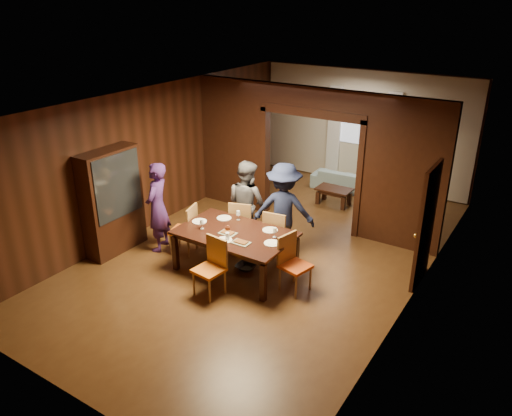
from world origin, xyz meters
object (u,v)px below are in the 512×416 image
Objects in this scene: sofa at (347,180)px; chair_right at (295,264)px; person_navy at (284,209)px; chair_far_r at (278,233)px; chair_far_l at (243,223)px; chair_near at (209,268)px; person_purple at (158,207)px; hutch at (112,202)px; person_grey at (247,203)px; dining_table at (235,252)px; chair_left at (183,229)px; coffee_table at (334,196)px.

sofa is 1.79× the size of chair_right.
person_navy reaches higher than chair_far_r.
sofa is at bearing -116.06° from chair_far_l.
sofa is 1.79× the size of chair_near.
person_navy reaches higher than chair_right.
hutch is at bearing -73.41° from person_purple.
person_grey is 1.76× the size of chair_right.
dining_table is 2.06× the size of chair_far_r.
chair_left is at bearing 11.53° from person_navy.
hutch reaches higher than chair_left.
sofa is (0.50, 3.78, -0.60)m from person_grey.
person_grey is 1.95m from chair_near.
person_purple is 1.69m from person_grey.
person_navy is 1.84× the size of chair_left.
dining_table reaches higher than sofa.
chair_near is (0.49, -1.85, -0.37)m from person_grey.
chair_left is (-1.31, -4.74, 0.23)m from sofa.
chair_far_r is at bearing 90.96° from sofa.
chair_near is at bearing -91.48° from coffee_table.
person_purple is 4.32m from coffee_table.
chair_right is (1.11, -4.76, 0.23)m from sofa.
chair_far_r and chair_near have the same top height.
hutch reaches higher than dining_table.
coffee_table is 5.08m from hutch.
person_purple is 2.17× the size of coffee_table.
person_navy is 2.76m from coffee_table.
coffee_table is at bearing -94.61° from chair_far_r.
hutch is at bearing 112.45° from chair_right.
sofa is 2.17× the size of coffee_table.
hutch is (-2.75, -1.42, 0.52)m from chair_far_r.
chair_left is at bearing 18.66° from chair_far_r.
person_grey is 0.39m from chair_far_l.
person_purple is 1.00× the size of sofa.
chair_left is 2.42m from chair_right.
chair_near is 0.48× the size of hutch.
person_navy is 1.84× the size of chair_right.
coffee_table is at bearing -89.62° from person_grey.
chair_far_r is (0.01, -0.22, -0.41)m from person_navy.
person_purple reaches higher than person_grey.
person_grey is (1.29, 1.09, -0.01)m from person_purple.
chair_right and chair_far_r have the same top height.
chair_far_r is (0.79, -0.15, -0.37)m from person_grey.
person_purple is 0.63m from chair_left.
chair_right is at bearing 133.66° from chair_far_l.
sofa is 0.87× the size of dining_table.
hutch is at bearing -77.44° from chair_left.
coffee_table is 3.97m from chair_left.
dining_table is 1.23m from chair_left.
person_grey is at bearing -102.58° from coffee_table.
person_navy reaches higher than person_grey.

